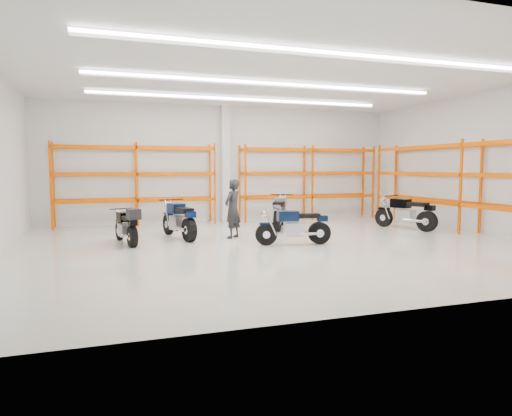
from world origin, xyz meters
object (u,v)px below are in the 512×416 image
object	(u,v)px
motorcycle_back_b	(179,221)
standing_man	(233,209)
motorcycle_back_c	(280,213)
motorcycle_main	(297,227)
motorcycle_back_a	(127,227)
motorcycle_back_d	(408,214)
structural_column	(225,164)

from	to	relation	value
motorcycle_back_b	standing_man	size ratio (longest dim) A/B	1.30
motorcycle_back_b	motorcycle_back_c	world-z (taller)	motorcycle_back_c
motorcycle_back_b	motorcycle_main	bearing A→B (deg)	-36.32
motorcycle_back_a	motorcycle_main	bearing A→B (deg)	-18.57
motorcycle_main	motorcycle_back_d	world-z (taller)	motorcycle_back_d
motorcycle_back_a	motorcycle_back_c	xyz separation A→B (m)	(5.14, 1.73, 0.05)
motorcycle_main	standing_man	size ratio (longest dim) A/B	1.18
motorcycle_back_a	structural_column	distance (m)	6.25
motorcycle_main	motorcycle_back_d	xyz separation A→B (m)	(4.82, 1.66, 0.05)
motorcycle_main	motorcycle_back_a	size ratio (longest dim) A/B	1.04
standing_man	structural_column	world-z (taller)	structural_column
motorcycle_back_a	structural_column	xyz separation A→B (m)	(3.95, 4.52, 1.76)
motorcycle_back_b	structural_column	bearing A→B (deg)	58.18
motorcycle_back_b	standing_man	xyz separation A→B (m)	(1.53, -0.39, 0.35)
motorcycle_back_a	standing_man	distance (m)	3.09
motorcycle_back_a	structural_column	bearing A→B (deg)	48.90
motorcycle_back_c	standing_man	xyz separation A→B (m)	(-2.09, -1.49, 0.34)
motorcycle_back_c	standing_man	world-z (taller)	standing_man
motorcycle_back_b	motorcycle_back_c	distance (m)	3.78
motorcycle_back_d	standing_man	distance (m)	6.16
motorcycle_back_b	standing_man	distance (m)	1.61
motorcycle_back_c	motorcycle_back_d	bearing A→B (deg)	-20.73
motorcycle_back_b	structural_column	world-z (taller)	structural_column
motorcycle_main	motorcycle_back_c	size ratio (longest dim) A/B	0.96
motorcycle_back_d	standing_man	size ratio (longest dim) A/B	1.26
motorcycle_back_b	motorcycle_back_d	size ratio (longest dim) A/B	1.03
motorcycle_back_c	motorcycle_back_d	world-z (taller)	motorcycle_back_c
motorcycle_back_d	structural_column	bearing A→B (deg)	140.49
motorcycle_back_a	motorcycle_back_d	world-z (taller)	motorcycle_back_d
standing_man	structural_column	distance (m)	4.59
motorcycle_back_b	motorcycle_back_d	world-z (taller)	motorcycle_back_d
motorcycle_main	motorcycle_back_a	world-z (taller)	motorcycle_back_a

